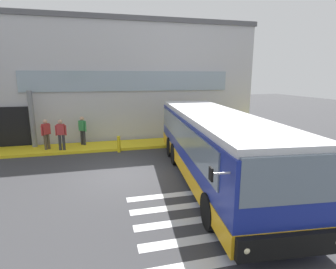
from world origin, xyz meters
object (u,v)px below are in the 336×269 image
at_px(bus_main_foreground, 213,147).
at_px(passenger_at_curb_edge, 82,129).
at_px(entry_support_column, 32,119).
at_px(passenger_near_column, 46,133).
at_px(safety_bollard_yellow, 119,144).
at_px(passenger_by_doorway, 61,133).

xyz_separation_m(bus_main_foreground, passenger_at_curb_edge, (-5.34, 6.53, -0.25)).
distance_m(entry_support_column, passenger_near_column, 1.31).
height_order(bus_main_foreground, safety_bollard_yellow, bus_main_foreground).
height_order(passenger_at_curb_edge, safety_bollard_yellow, passenger_at_curb_edge).
relative_size(passenger_near_column, passenger_at_curb_edge, 1.00).
xyz_separation_m(passenger_at_curb_edge, safety_bollard_yellow, (1.95, -1.59, -0.63)).
distance_m(bus_main_foreground, passenger_at_curb_edge, 8.44).
height_order(entry_support_column, passenger_near_column, entry_support_column).
height_order(bus_main_foreground, passenger_near_column, bus_main_foreground).
bearing_deg(passenger_at_curb_edge, passenger_by_doorway, -139.14).
relative_size(passenger_at_curb_edge, safety_bollard_yellow, 1.86).
distance_m(passenger_at_curb_edge, safety_bollard_yellow, 2.60).
bearing_deg(passenger_by_doorway, safety_bollard_yellow, -12.68).
bearing_deg(passenger_near_column, entry_support_column, 135.02).
xyz_separation_m(entry_support_column, passenger_by_doorway, (1.61, -1.12, -0.66)).
xyz_separation_m(passenger_by_doorway, safety_bollard_yellow, (3.01, -0.68, -0.63)).
relative_size(passenger_by_doorway, safety_bollard_yellow, 1.86).
height_order(passenger_near_column, passenger_at_curb_edge, same).
bearing_deg(entry_support_column, safety_bollard_yellow, -21.31).
height_order(passenger_by_doorway, passenger_at_curb_edge, same).
distance_m(bus_main_foreground, safety_bollard_yellow, 6.06).
relative_size(passenger_near_column, passenger_by_doorway, 1.00).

